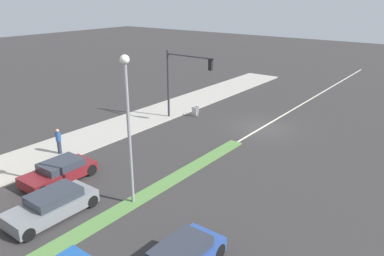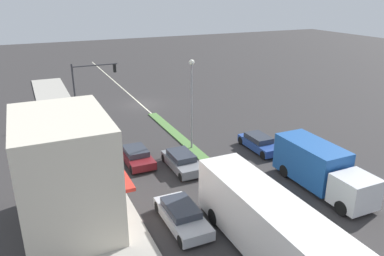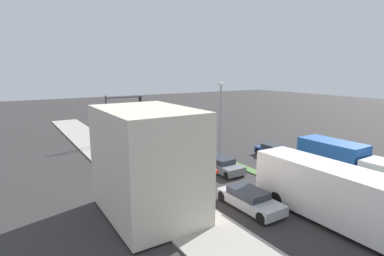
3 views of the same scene
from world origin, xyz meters
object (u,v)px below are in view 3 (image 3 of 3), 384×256
Objects in this scene: street_lamp at (220,111)px; suv_grey at (221,165)px; sedan_maroon at (180,163)px; coupe_blue at (275,151)px; warning_aframe_sign at (116,136)px; city_bus at (344,197)px; pedestrian at (136,158)px; delivery_truck at (342,160)px; traffic_signal_main at (118,110)px; sedan_silver at (250,199)px.

suv_grey is (2.20, 3.12, -4.18)m from street_lamp.
coupe_blue is at bearing 170.01° from sedan_maroon.
warning_aframe_sign is 0.08× the size of city_bus.
street_lamp is 1.75× the size of coupe_blue.
pedestrian is (8.13, -1.36, -3.76)m from street_lamp.
city_bus is at bearing 90.00° from suv_grey.
suv_grey is at bearing -41.52° from delivery_truck.
suv_grey is (7.20, -6.38, -0.87)m from delivery_truck.
city_bus is (-3.92, 25.73, -2.15)m from traffic_signal_main.
pedestrian is 0.40× the size of suv_grey.
pedestrian is at bearing -68.94° from city_bus.
pedestrian is 0.38× the size of sedan_silver.
city_bus is 10.98m from suv_grey.
coupe_blue is at bearing 127.97° from traffic_signal_main.
street_lamp is 8.80× the size of warning_aframe_sign.
warning_aframe_sign is (-0.10, -1.72, -3.47)m from traffic_signal_main.
sedan_maroon is at bearing -90.00° from sedan_silver.
warning_aframe_sign is 0.20× the size of suv_grey.
delivery_truck is at bearing -147.72° from city_bus.
sedan_maroon is 0.89× the size of sedan_silver.
traffic_signal_main is 0.75× the size of delivery_truck.
pedestrian is 17.04m from delivery_truck.
delivery_truck reaches higher than warning_aframe_sign.
street_lamp is at bearing -27.16° from coupe_blue.
sedan_silver is at bearing 62.55° from street_lamp.
warning_aframe_sign is 27.74m from city_bus.
street_lamp is 1.63× the size of sedan_silver.
coupe_blue is 7.22m from suv_grey.
sedan_silver is at bearing 35.22° from coupe_blue.
street_lamp is 15.33m from warning_aframe_sign.
street_lamp is at bearing -125.23° from suv_grey.
sedan_silver is (0.00, 8.82, 0.02)m from sedan_maroon.
sedan_maroon is (10.00, -1.76, -0.02)m from coupe_blue.
pedestrian is at bearing -39.57° from delivery_truck.
suv_grey is (-2.80, -6.51, -0.00)m from sedan_silver.
sedan_maroon is at bearing 9.12° from street_lamp.
traffic_signal_main is 12.97m from sedan_maroon.
suv_grey is (-3.83, 16.52, 0.17)m from warning_aframe_sign.
warning_aframe_sign is 0.20× the size of coupe_blue.
sedan_silver is at bearing 0.76° from delivery_truck.
suv_grey reaches higher than coupe_blue.
sedan_silver is at bearing 92.55° from warning_aframe_sign.
delivery_truck is 9.66m from suv_grey.
traffic_signal_main reaches higher than suv_grey.
sedan_silver is (5.00, 9.62, -4.17)m from street_lamp.
city_bus is 5.35m from sedan_silver.
traffic_signal_main is at bearing -62.35° from street_lamp.
street_lamp reaches higher than sedan_maroon.
sedan_silver is 1.07× the size of suv_grey.
sedan_silver is at bearing 66.72° from suv_grey.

